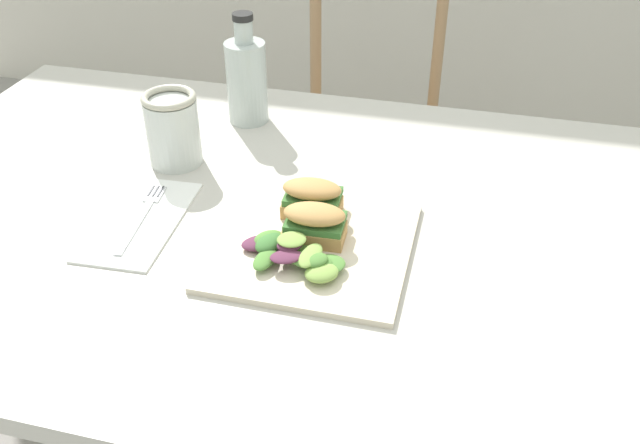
% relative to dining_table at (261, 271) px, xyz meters
% --- Properties ---
extents(dining_table, '(1.32, 0.90, 0.74)m').
position_rel_dining_table_xyz_m(dining_table, '(0.00, 0.00, 0.00)').
color(dining_table, '#BCB7AD').
rests_on(dining_table, ground).
extents(chair_wooden_far, '(0.47, 0.47, 0.87)m').
position_rel_dining_table_xyz_m(chair_wooden_far, '(0.04, 0.86, -0.17)').
color(chair_wooden_far, tan).
rests_on(chair_wooden_far, ground).
extents(plate_lunch, '(0.28, 0.28, 0.01)m').
position_rel_dining_table_xyz_m(plate_lunch, '(0.11, -0.07, 0.12)').
color(plate_lunch, beige).
rests_on(plate_lunch, dining_table).
extents(sandwich_half_front, '(0.09, 0.07, 0.06)m').
position_rel_dining_table_xyz_m(sandwich_half_front, '(0.11, -0.06, 0.16)').
color(sandwich_half_front, tan).
rests_on(sandwich_half_front, plate_lunch).
extents(sandwich_half_back, '(0.09, 0.07, 0.06)m').
position_rel_dining_table_xyz_m(sandwich_half_back, '(0.09, 0.00, 0.16)').
color(sandwich_half_back, tan).
rests_on(sandwich_half_back, plate_lunch).
extents(salad_mixed_greens, '(0.17, 0.11, 0.03)m').
position_rel_dining_table_xyz_m(salad_mixed_greens, '(0.09, -0.12, 0.14)').
color(salad_mixed_greens, '#518438').
rests_on(salad_mixed_greens, plate_lunch).
extents(napkin_folded, '(0.13, 0.24, 0.00)m').
position_rel_dining_table_xyz_m(napkin_folded, '(-0.17, -0.07, 0.12)').
color(napkin_folded, white).
rests_on(napkin_folded, dining_table).
extents(fork_on_napkin, '(0.04, 0.19, 0.00)m').
position_rel_dining_table_xyz_m(fork_on_napkin, '(-0.17, -0.05, 0.12)').
color(fork_on_napkin, silver).
rests_on(fork_on_napkin, napkin_folded).
extents(bottle_cold_brew, '(0.08, 0.08, 0.21)m').
position_rel_dining_table_xyz_m(bottle_cold_brew, '(-0.12, 0.30, 0.19)').
color(bottle_cold_brew, black).
rests_on(bottle_cold_brew, dining_table).
extents(mason_jar_iced_tea, '(0.09, 0.09, 0.13)m').
position_rel_dining_table_xyz_m(mason_jar_iced_tea, '(-0.19, 0.11, 0.18)').
color(mason_jar_iced_tea, gold).
rests_on(mason_jar_iced_tea, dining_table).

